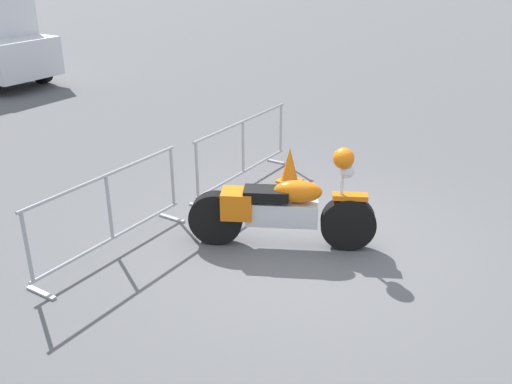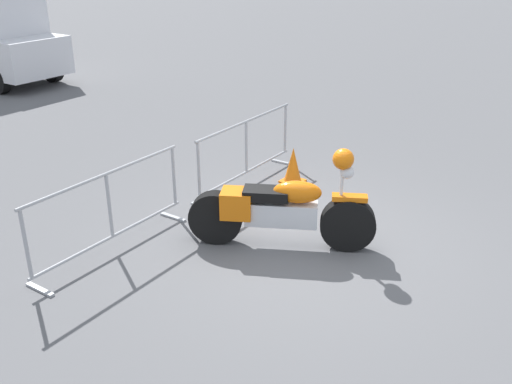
# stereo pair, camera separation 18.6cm
# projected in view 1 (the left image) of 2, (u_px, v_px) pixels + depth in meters

# --- Properties ---
(ground_plane) EXTENTS (120.00, 120.00, 0.00)m
(ground_plane) POSITION_uv_depth(u_px,v_px,m) (302.00, 245.00, 7.44)
(ground_plane) COLOR #5B5B5E
(motorcycle) EXTENTS (1.37, 2.17, 1.36)m
(motorcycle) POSITION_uv_depth(u_px,v_px,m) (282.00, 209.00, 7.23)
(motorcycle) COLOR black
(motorcycle) RESTS_ON ground
(crowd_barrier_near) EXTENTS (2.49, 0.55, 1.07)m
(crowd_barrier_near) POSITION_uv_depth(u_px,v_px,m) (110.00, 213.00, 7.04)
(crowd_barrier_near) COLOR #9EA0A5
(crowd_barrier_near) RESTS_ON ground
(crowd_barrier_far) EXTENTS (2.49, 0.55, 1.07)m
(crowd_barrier_far) POSITION_uv_depth(u_px,v_px,m) (243.00, 151.00, 9.12)
(crowd_barrier_far) COLOR #9EA0A5
(crowd_barrier_far) RESTS_ON ground
(traffic_cone) EXTENTS (0.34, 0.34, 0.59)m
(traffic_cone) POSITION_uv_depth(u_px,v_px,m) (290.00, 165.00, 9.30)
(traffic_cone) COLOR orange
(traffic_cone) RESTS_ON ground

